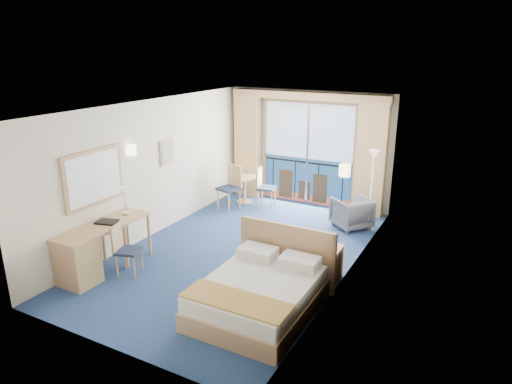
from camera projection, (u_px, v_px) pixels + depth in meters
The scene contains 22 objects.
floor at pixel (241, 252), 8.51m from camera, with size 6.50×6.50×0.00m, color navy.
room_walls at pixel (240, 159), 7.97m from camera, with size 4.04×6.54×2.72m.
balcony_door at pixel (307, 157), 10.87m from camera, with size 2.36×0.03×2.52m.
curtain_left at pixel (248, 146), 11.40m from camera, with size 0.65×0.22×2.55m, color tan.
curtain_right at pixel (371, 160), 10.01m from camera, with size 0.65×0.22×2.55m, color tan.
pelmet at pixel (308, 96), 10.33m from camera, with size 3.80×0.25×0.18m, color tan.
mirror at pixel (94, 178), 7.66m from camera, with size 0.05×1.25×0.95m.
wall_print at pixel (167, 152), 9.29m from camera, with size 0.04×0.42×0.52m.
sconce_left at pixel (131, 150), 8.31m from camera, with size 0.18×0.18×0.18m, color #FEE3B2.
sconce_right at pixel (345, 171), 6.95m from camera, with size 0.18×0.18×0.18m, color #FEE3B2.
bed at pixel (260, 293), 6.54m from camera, with size 1.62×1.93×1.02m.
nightstand at pixel (327, 263), 7.44m from camera, with size 0.44×0.42×0.58m, color tan.
phone at pixel (328, 245), 7.31m from camera, with size 0.16×0.12×0.07m, color silver.
armchair at pixel (351, 213), 9.56m from camera, with size 0.70×0.72×0.65m, color #434751.
floor_lamp at pixel (373, 170), 9.11m from camera, with size 0.24×0.24×1.70m.
desk at pixel (84, 255), 7.34m from camera, with size 0.59×1.72×0.81m.
desk_chair at pixel (124, 247), 7.56m from camera, with size 0.48×0.47×0.87m.
folder at pixel (107, 222), 7.72m from camera, with size 0.34×0.25×0.03m, color black.
desk_lamp at pixel (124, 195), 7.98m from camera, with size 0.13×0.13×0.49m.
round_table at pixel (244, 183), 11.08m from camera, with size 0.71×0.71×0.64m.
table_chair_a at pixel (263, 185), 10.83m from camera, with size 0.47×0.47×0.92m.
table_chair_b at pixel (231, 184), 10.64m from camera, with size 0.54×0.55×1.03m.
Camera 1 is at (3.90, -6.72, 3.66)m, focal length 32.00 mm.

